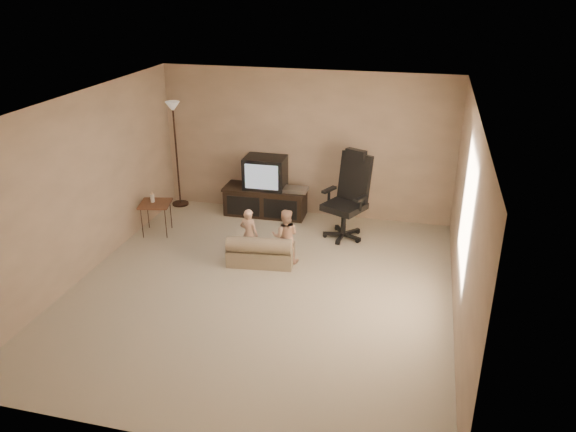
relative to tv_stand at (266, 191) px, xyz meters
The scene contains 9 objects.
floor 2.61m from the tv_stand, 75.53° to the right, with size 5.50×5.50×0.00m, color beige.
room_shell 2.79m from the tv_stand, 75.53° to the right, with size 5.50×5.50×5.50m.
tv_stand is the anchor object (origin of this frame).
office_chair 1.60m from the tv_stand, 19.55° to the right, with size 0.86×0.88×1.41m.
side_table 1.91m from the tv_stand, 142.26° to the right, with size 0.57×0.57×0.71m.
floor_lamp 1.91m from the tv_stand, behind, with size 0.30×0.30×1.90m.
child_sofa 1.85m from the tv_stand, 76.32° to the right, with size 1.00×0.64×0.46m.
toddler_left 1.68m from the tv_stand, 82.28° to the right, with size 0.29×0.21×0.79m, color #DBA988.
toddler_right 1.80m from the tv_stand, 64.81° to the right, with size 0.40×0.22×0.82m, color #DBA988.
Camera 1 is at (1.94, -6.25, 3.89)m, focal length 35.00 mm.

